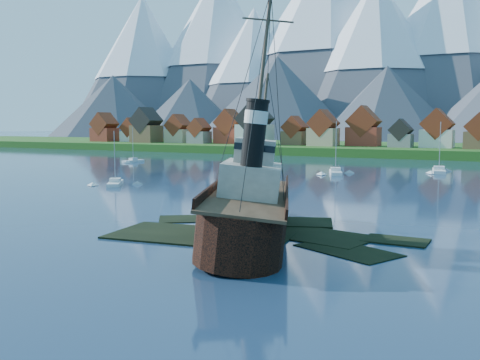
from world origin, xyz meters
The scene contains 10 objects.
ground centered at (0.00, 0.00, 0.00)m, with size 1400.00×1400.00×0.00m, color #1C324E.
shoal centered at (1.78, 2.15, -0.35)m, with size 31.71×21.24×1.14m.
shore_bank centered at (0.00, 170.00, 0.00)m, with size 600.00×80.00×3.20m, color #1A4213.
seawall centered at (0.00, 132.00, 0.00)m, with size 600.00×2.50×2.00m, color #3F3D38.
town centered at (-33.12, 152.18, 8.99)m, with size 250.96×16.69×17.30m.
tugboat_wreck centered at (1.77, 0.59, 3.07)m, with size 7.17×30.90×24.49m.
sailboat_a centered at (-41.47, 29.45, 0.23)m, with size 6.66×8.33×10.53m.
sailboat_b centered at (-77.49, 78.65, 0.25)m, with size 2.71×7.67×10.88m.
sailboat_c centered at (-12.07, 69.97, 0.28)m, with size 5.79×9.99×12.58m.
sailboat_e centered at (8.12, 85.25, 0.27)m, with size 4.47×10.98×12.39m.
Camera 1 is at (25.51, -46.90, 11.26)m, focal length 40.00 mm.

